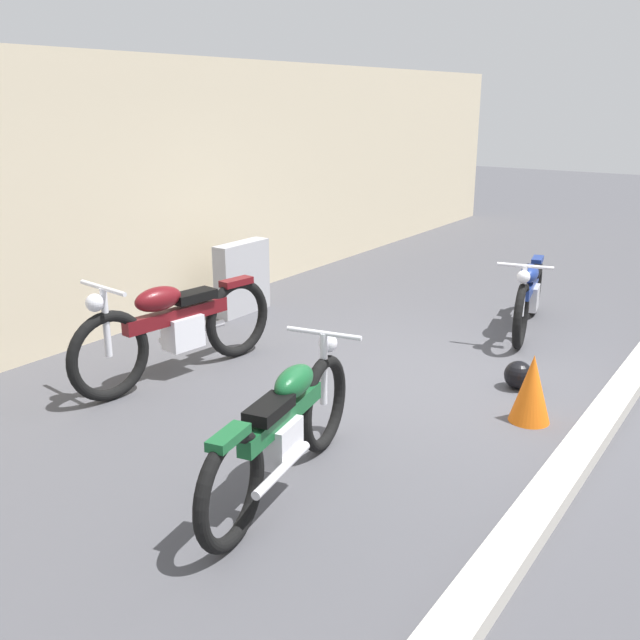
# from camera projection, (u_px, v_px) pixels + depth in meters

# --- Properties ---
(ground_plane) EXTENTS (40.00, 40.00, 0.00)m
(ground_plane) POSITION_uv_depth(u_px,v_px,m) (439.00, 381.00, 6.46)
(ground_plane) COLOR #47474C
(building_wall) EXTENTS (18.00, 0.30, 2.88)m
(building_wall) POSITION_uv_depth(u_px,v_px,m) (149.00, 191.00, 7.96)
(building_wall) COLOR beige
(building_wall) RESTS_ON ground_plane
(curb_strip) EXTENTS (18.00, 0.24, 0.12)m
(curb_strip) POSITION_uv_depth(u_px,v_px,m) (607.00, 413.00, 5.67)
(curb_strip) COLOR #B7B2A8
(curb_strip) RESTS_ON ground_plane
(stone_marker) EXTENTS (0.77, 0.21, 0.84)m
(stone_marker) POSITION_uv_depth(u_px,v_px,m) (242.00, 278.00, 8.40)
(stone_marker) COLOR #9E9EA3
(stone_marker) RESTS_ON ground_plane
(helmet) EXTENTS (0.25, 0.25, 0.25)m
(helmet) POSITION_uv_depth(u_px,v_px,m) (518.00, 375.00, 6.26)
(helmet) COLOR black
(helmet) RESTS_ON ground_plane
(traffic_cone) EXTENTS (0.32, 0.32, 0.55)m
(traffic_cone) POSITION_uv_depth(u_px,v_px,m) (532.00, 388.00, 5.59)
(traffic_cone) COLOR orange
(traffic_cone) RESTS_ON ground_plane
(motorcycle_blue) EXTENTS (1.91, 0.65, 0.87)m
(motorcycle_blue) POSITION_uv_depth(u_px,v_px,m) (529.00, 294.00, 7.73)
(motorcycle_blue) COLOR black
(motorcycle_blue) RESTS_ON ground_plane
(motorcycle_green) EXTENTS (1.98, 0.64, 0.89)m
(motorcycle_green) POSITION_uv_depth(u_px,v_px,m) (284.00, 429.00, 4.55)
(motorcycle_green) COLOR black
(motorcycle_green) RESTS_ON ground_plane
(motorcycle_maroon) EXTENTS (2.20, 0.61, 0.99)m
(motorcycle_maroon) POSITION_uv_depth(u_px,v_px,m) (176.00, 326.00, 6.43)
(motorcycle_maroon) COLOR black
(motorcycle_maroon) RESTS_ON ground_plane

